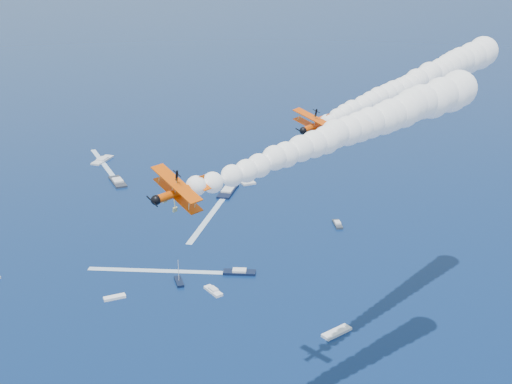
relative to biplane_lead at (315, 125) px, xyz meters
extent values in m
cube|color=black|center=(-2.28, 59.45, -58.06)|extent=(9.45, 5.22, 0.70)
cube|color=#2C2F3A|center=(-33.59, 139.92, -58.06)|extent=(6.83, 13.53, 0.70)
cube|color=black|center=(5.17, 121.75, -58.06)|extent=(10.28, 15.03, 0.70)
cube|color=silver|center=(-39.18, 167.17, -58.06)|extent=(9.49, 12.60, 0.70)
cube|color=white|center=(-36.30, 52.60, -58.06)|extent=(5.87, 2.91, 0.70)
cube|color=white|center=(-10.92, 50.59, -58.06)|extent=(4.45, 6.74, 0.70)
cube|color=#313741|center=(34.58, 85.24, -58.06)|extent=(2.86, 7.02, 0.70)
cube|color=black|center=(-19.18, 57.54, -58.06)|extent=(2.28, 5.87, 0.70)
cube|color=white|center=(14.58, 25.27, -58.06)|extent=(8.11, 5.70, 0.70)
cube|color=silver|center=(12.90, 134.34, -58.06)|extent=(7.73, 16.22, 0.70)
cube|color=white|center=(-24.90, 65.86, -58.38)|extent=(37.11, 12.27, 0.04)
cube|color=white|center=(-39.07, 164.79, -58.38)|extent=(10.13, 37.54, 0.04)
cube|color=white|center=(-5.89, 97.98, -58.38)|extent=(17.85, 35.29, 0.04)
camera|label=1|loc=(-32.57, -106.17, 30.83)|focal=48.09mm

